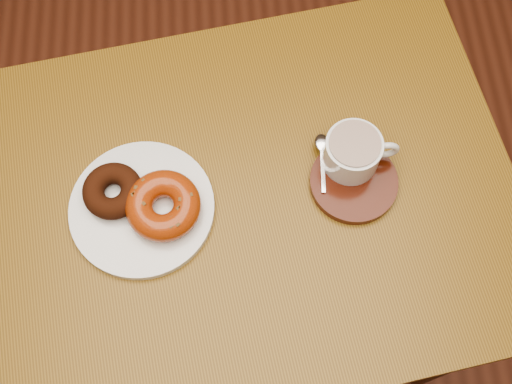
{
  "coord_description": "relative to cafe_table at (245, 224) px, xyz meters",
  "views": [
    {
      "loc": [
        0.21,
        -0.18,
        1.74
      ],
      "look_at": [
        0.23,
        0.19,
        0.83
      ],
      "focal_mm": 45.0,
      "sensor_mm": 36.0,
      "label": 1
    }
  ],
  "objects": [
    {
      "name": "donut_cinnamon",
      "position": [
        -0.2,
        0.01,
        0.16
      ],
      "size": [
        0.11,
        0.11,
        0.03
      ],
      "primitive_type": "torus",
      "rotation": [
        0.0,
        0.0,
        -0.22
      ],
      "color": "#34160A",
      "rests_on": "donut_plate"
    },
    {
      "name": "coffee_cup",
      "position": [
        0.17,
        0.05,
        0.17
      ],
      "size": [
        0.12,
        0.09,
        0.06
      ],
      "rotation": [
        0.0,
        0.0,
        -0.02
      ],
      "color": "silver",
      "rests_on": "saucer"
    },
    {
      "name": "ground",
      "position": [
        -0.21,
        -0.19,
        -0.68
      ],
      "size": [
        6.0,
        6.0,
        0.0
      ],
      "primitive_type": "plane",
      "color": "#5D2D1D",
      "rests_on": "ground"
    },
    {
      "name": "saucer",
      "position": [
        0.17,
        0.01,
        0.14
      ],
      "size": [
        0.17,
        0.17,
        0.01
      ],
      "primitive_type": "cylinder",
      "rotation": [
        0.0,
        0.0,
        0.33
      ],
      "color": "#3C1208",
      "rests_on": "cafe_table"
    },
    {
      "name": "donut_plate",
      "position": [
        -0.16,
        -0.01,
        0.14
      ],
      "size": [
        0.31,
        0.31,
        0.01
      ],
      "primitive_type": "cylinder",
      "rotation": [
        0.0,
        0.0,
        0.54
      ],
      "color": "silver",
      "rests_on": "cafe_table"
    },
    {
      "name": "teaspoon",
      "position": [
        0.13,
        0.07,
        0.15
      ],
      "size": [
        0.02,
        0.1,
        0.01
      ],
      "rotation": [
        0.0,
        0.0,
        -0.07
      ],
      "color": "silver",
      "rests_on": "saucer"
    },
    {
      "name": "donut_caramel",
      "position": [
        -0.12,
        -0.02,
        0.16
      ],
      "size": [
        0.13,
        0.13,
        0.04
      ],
      "rotation": [
        0.0,
        0.0,
        -0.19
      ],
      "color": "#9A3810",
      "rests_on": "donut_plate"
    },
    {
      "name": "cafe_table",
      "position": [
        0.0,
        0.0,
        0.0
      ],
      "size": [
        0.96,
        0.78,
        0.81
      ],
      "rotation": [
        0.0,
        0.0,
        0.16
      ],
      "color": "brown",
      "rests_on": "ground"
    }
  ]
}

